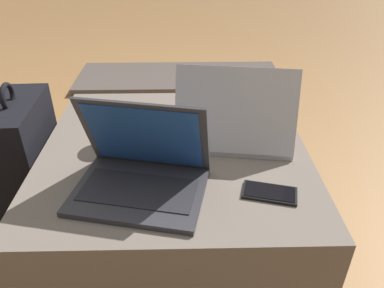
{
  "coord_description": "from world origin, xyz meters",
  "views": [
    {
      "loc": [
        0.03,
        -0.98,
        1.03
      ],
      "look_at": [
        0.05,
        -0.11,
        0.47
      ],
      "focal_mm": 35.0,
      "sensor_mm": 36.0,
      "label": 1
    }
  ],
  "objects_px": {
    "cell_phone": "(270,193)",
    "backpack": "(25,168)",
    "wrist_brace": "(129,126)",
    "laptop_near": "(141,172)",
    "laptop_far": "(234,126)"
  },
  "relations": [
    {
      "from": "laptop_far",
      "to": "wrist_brace",
      "type": "distance_m",
      "value": 0.33
    },
    {
      "from": "backpack",
      "to": "wrist_brace",
      "type": "bearing_deg",
      "value": 78.97
    },
    {
      "from": "laptop_far",
      "to": "wrist_brace",
      "type": "height_order",
      "value": "laptop_far"
    },
    {
      "from": "laptop_near",
      "to": "wrist_brace",
      "type": "relative_size",
      "value": 1.95
    },
    {
      "from": "cell_phone",
      "to": "laptop_near",
      "type": "bearing_deg",
      "value": 98.75
    },
    {
      "from": "laptop_far",
      "to": "cell_phone",
      "type": "height_order",
      "value": "laptop_far"
    },
    {
      "from": "cell_phone",
      "to": "backpack",
      "type": "height_order",
      "value": "backpack"
    },
    {
      "from": "laptop_far",
      "to": "wrist_brace",
      "type": "bearing_deg",
      "value": 4.79
    },
    {
      "from": "laptop_near",
      "to": "backpack",
      "type": "bearing_deg",
      "value": 157.76
    },
    {
      "from": "backpack",
      "to": "wrist_brace",
      "type": "xyz_separation_m",
      "value": [
        0.4,
        -0.06,
        0.2
      ]
    },
    {
      "from": "laptop_far",
      "to": "backpack",
      "type": "height_order",
      "value": "laptop_far"
    },
    {
      "from": "backpack",
      "to": "cell_phone",
      "type": "bearing_deg",
      "value": 64.1
    },
    {
      "from": "laptop_far",
      "to": "laptop_near",
      "type": "bearing_deg",
      "value": 48.59
    },
    {
      "from": "cell_phone",
      "to": "backpack",
      "type": "relative_size",
      "value": 0.27
    },
    {
      "from": "wrist_brace",
      "to": "cell_phone",
      "type": "bearing_deg",
      "value": -35.95
    }
  ]
}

